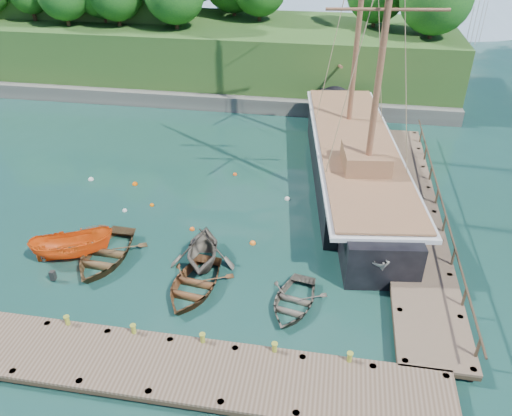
# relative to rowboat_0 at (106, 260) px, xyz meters

# --- Properties ---
(ground) EXTENTS (160.00, 160.00, 0.00)m
(ground) POSITION_rel_rowboat_0_xyz_m (4.71, -0.13, 0.00)
(ground) COLOR #16392D
(ground) RESTS_ON ground
(dock_near) EXTENTS (20.00, 3.20, 1.10)m
(dock_near) POSITION_rel_rowboat_0_xyz_m (6.71, -6.63, 0.43)
(dock_near) COLOR brown
(dock_near) RESTS_ON ground
(dock_east) EXTENTS (3.20, 24.00, 1.10)m
(dock_east) POSITION_rel_rowboat_0_xyz_m (16.21, 6.87, 0.43)
(dock_east) COLOR brown
(dock_east) RESTS_ON ground
(bollard_0) EXTENTS (0.26, 0.26, 0.45)m
(bollard_0) POSITION_rel_rowboat_0_xyz_m (0.71, -5.23, 0.00)
(bollard_0) COLOR olive
(bollard_0) RESTS_ON ground
(bollard_1) EXTENTS (0.26, 0.26, 0.45)m
(bollard_1) POSITION_rel_rowboat_0_xyz_m (3.71, -5.23, 0.00)
(bollard_1) COLOR olive
(bollard_1) RESTS_ON ground
(bollard_2) EXTENTS (0.26, 0.26, 0.45)m
(bollard_2) POSITION_rel_rowboat_0_xyz_m (6.71, -5.23, 0.00)
(bollard_2) COLOR olive
(bollard_2) RESTS_ON ground
(bollard_3) EXTENTS (0.26, 0.26, 0.45)m
(bollard_3) POSITION_rel_rowboat_0_xyz_m (9.71, -5.23, 0.00)
(bollard_3) COLOR olive
(bollard_3) RESTS_ON ground
(bollard_4) EXTENTS (0.26, 0.26, 0.45)m
(bollard_4) POSITION_rel_rowboat_0_xyz_m (12.71, -5.23, 0.00)
(bollard_4) COLOR olive
(bollard_4) RESTS_ON ground
(rowboat_0) EXTENTS (3.67, 4.99, 1.00)m
(rowboat_0) POSITION_rel_rowboat_0_xyz_m (0.00, 0.00, 0.00)
(rowboat_0) COLOR brown
(rowboat_0) RESTS_ON ground
(rowboat_1) EXTENTS (3.94, 4.39, 2.07)m
(rowboat_1) POSITION_rel_rowboat_0_xyz_m (5.15, 0.63, 0.00)
(rowboat_1) COLOR #5D564C
(rowboat_1) RESTS_ON ground
(rowboat_2) EXTENTS (3.70, 4.81, 0.92)m
(rowboat_2) POSITION_rel_rowboat_0_xyz_m (5.24, -1.52, 0.00)
(rowboat_2) COLOR brown
(rowboat_2) RESTS_ON ground
(rowboat_3) EXTENTS (3.41, 4.26, 0.79)m
(rowboat_3) POSITION_rel_rowboat_0_xyz_m (10.12, -1.84, 0.00)
(rowboat_3) COLOR #575147
(rowboat_3) RESTS_ON ground
(motorboat_orange) EXTENTS (4.59, 3.13, 1.66)m
(motorboat_orange) POSITION_rel_rowboat_0_xyz_m (-1.71, -0.04, 0.00)
(motorboat_orange) COLOR #EA5813
(motorboat_orange) RESTS_ON ground
(cabin_boat_white) EXTENTS (3.64, 5.73, 2.07)m
(cabin_boat_white) POSITION_rel_rowboat_0_xyz_m (13.38, 2.25, 0.00)
(cabin_boat_white) COLOR beige
(cabin_boat_white) RESTS_ON ground
(schooner) EXTENTS (7.99, 28.62, 21.21)m
(schooner) POSITION_rel_rowboat_0_xyz_m (12.80, 11.02, 1.18)
(schooner) COLOR black
(schooner) RESTS_ON ground
(mooring_buoy_0) EXTENTS (0.29, 0.29, 0.29)m
(mooring_buoy_0) POSITION_rel_rowboat_0_xyz_m (-0.88, 4.74, 0.00)
(mooring_buoy_0) COLOR silver
(mooring_buoy_0) RESTS_ON ground
(mooring_buoy_1) EXTENTS (0.28, 0.28, 0.28)m
(mooring_buoy_1) POSITION_rel_rowboat_0_xyz_m (0.54, 5.63, 0.00)
(mooring_buoy_1) COLOR #ED6402
(mooring_buoy_1) RESTS_ON ground
(mooring_buoy_2) EXTENTS (0.31, 0.31, 0.31)m
(mooring_buoy_2) POSITION_rel_rowboat_0_xyz_m (3.73, 3.48, 0.00)
(mooring_buoy_2) COLOR #D84D10
(mooring_buoy_2) RESTS_ON ground
(mooring_buoy_3) EXTENTS (0.35, 0.35, 0.35)m
(mooring_buoy_3) POSITION_rel_rowboat_0_xyz_m (8.74, 7.78, 0.00)
(mooring_buoy_3) COLOR silver
(mooring_buoy_3) RESTS_ON ground
(mooring_buoy_4) EXTENTS (0.36, 0.36, 0.36)m
(mooring_buoy_4) POSITION_rel_rowboat_0_xyz_m (-1.49, 7.99, 0.00)
(mooring_buoy_4) COLOR #E65500
(mooring_buoy_4) RESTS_ON ground
(mooring_buoy_5) EXTENTS (0.29, 0.29, 0.29)m
(mooring_buoy_5) POSITION_rel_rowboat_0_xyz_m (4.80, 10.46, 0.00)
(mooring_buoy_5) COLOR #ED5515
(mooring_buoy_5) RESTS_ON ground
(mooring_buoy_6) EXTENTS (0.37, 0.37, 0.37)m
(mooring_buoy_6) POSITION_rel_rowboat_0_xyz_m (-4.68, 8.12, 0.00)
(mooring_buoy_6) COLOR silver
(mooring_buoy_6) RESTS_ON ground
(mooring_buoy_7) EXTENTS (0.35, 0.35, 0.35)m
(mooring_buoy_7) POSITION_rel_rowboat_0_xyz_m (7.41, 2.72, 0.00)
(mooring_buoy_7) COLOR orange
(mooring_buoy_7) RESTS_ON ground
(headland) EXTENTS (51.00, 19.31, 12.90)m
(headland) POSITION_rel_rowboat_0_xyz_m (-8.17, 31.23, 5.54)
(headland) COLOR #474744
(headland) RESTS_ON ground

